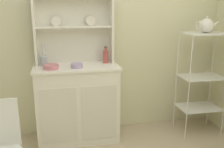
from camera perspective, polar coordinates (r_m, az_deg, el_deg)
wall_back at (r=3.10m, az=-4.74°, el=9.63°), size 3.84×0.05×2.50m
hutch_cabinet at (r=3.02m, az=-7.53°, el=-6.22°), size 0.93×0.45×0.88m
hutch_shelf_unit at (r=2.98m, az=-8.37°, el=10.64°), size 0.87×0.18×0.75m
bakers_rack at (r=3.26m, az=19.08°, el=0.32°), size 0.50×0.34×1.23m
bowl_mixing_large at (r=2.80m, az=-13.28°, el=1.57°), size 0.17×0.17×0.05m
bowl_floral_medium at (r=2.81m, az=-7.74°, el=1.87°), size 0.13×0.13×0.05m
jam_bottle at (r=2.99m, az=-1.42°, el=3.89°), size 0.06×0.06×0.19m
utensil_jar at (r=2.95m, az=-14.67°, el=2.87°), size 0.08×0.08×0.24m
porcelain_teapot at (r=3.17m, az=19.93°, el=9.96°), size 0.25×0.16×0.18m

